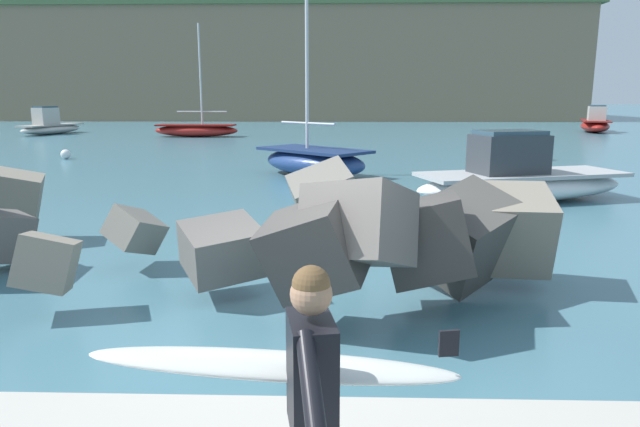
{
  "coord_description": "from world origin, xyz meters",
  "views": [
    {
      "loc": [
        0.28,
        -6.32,
        2.82
      ],
      "look_at": [
        0.08,
        0.5,
        1.4
      ],
      "focal_mm": 31.76,
      "sensor_mm": 36.0,
      "label": 1
    }
  ],
  "objects_px": {
    "boat_mid_left": "(519,179)",
    "boat_mid_centre": "(196,130)",
    "surfer_with_board": "(302,395)",
    "boat_near_left": "(314,161)",
    "mooring_buoy_middle": "(66,154)",
    "boat_near_centre": "(50,126)",
    "boat_near_right": "(595,123)",
    "mooring_buoy_inner": "(547,155)"
  },
  "relations": [
    {
      "from": "boat_mid_left",
      "to": "boat_near_right",
      "type": "bearing_deg",
      "value": 63.05
    },
    {
      "from": "boat_near_left",
      "to": "surfer_with_board",
      "type": "bearing_deg",
      "value": -87.92
    },
    {
      "from": "boat_near_left",
      "to": "boat_mid_left",
      "type": "height_order",
      "value": "boat_near_left"
    },
    {
      "from": "surfer_with_board",
      "to": "boat_near_left",
      "type": "height_order",
      "value": "boat_near_left"
    },
    {
      "from": "boat_mid_centre",
      "to": "mooring_buoy_inner",
      "type": "distance_m",
      "value": 24.21
    },
    {
      "from": "boat_near_centre",
      "to": "boat_near_right",
      "type": "xyz_separation_m",
      "value": [
        42.45,
        3.8,
        0.05
      ]
    },
    {
      "from": "boat_mid_left",
      "to": "boat_near_centre",
      "type": "bearing_deg",
      "value": 134.41
    },
    {
      "from": "boat_mid_left",
      "to": "mooring_buoy_inner",
      "type": "xyz_separation_m",
      "value": [
        4.51,
        10.3,
        -0.38
      ]
    },
    {
      "from": "boat_near_right",
      "to": "boat_mid_left",
      "type": "bearing_deg",
      "value": -116.95
    },
    {
      "from": "boat_near_right",
      "to": "boat_mid_left",
      "type": "height_order",
      "value": "boat_near_right"
    },
    {
      "from": "surfer_with_board",
      "to": "boat_mid_left",
      "type": "bearing_deg",
      "value": 67.93
    },
    {
      "from": "boat_near_right",
      "to": "mooring_buoy_middle",
      "type": "height_order",
      "value": "boat_near_right"
    },
    {
      "from": "boat_near_left",
      "to": "mooring_buoy_inner",
      "type": "distance_m",
      "value": 11.66
    },
    {
      "from": "boat_near_centre",
      "to": "mooring_buoy_middle",
      "type": "bearing_deg",
      "value": -61.48
    },
    {
      "from": "mooring_buoy_inner",
      "to": "mooring_buoy_middle",
      "type": "relative_size",
      "value": 1.0
    },
    {
      "from": "boat_mid_left",
      "to": "boat_mid_centre",
      "type": "bearing_deg",
      "value": 121.08
    },
    {
      "from": "surfer_with_board",
      "to": "mooring_buoy_inner",
      "type": "bearing_deg",
      "value": 67.2
    },
    {
      "from": "boat_near_centre",
      "to": "boat_mid_centre",
      "type": "distance_m",
      "value": 12.02
    },
    {
      "from": "boat_mid_left",
      "to": "boat_mid_centre",
      "type": "distance_m",
      "value": 28.89
    },
    {
      "from": "surfer_with_board",
      "to": "boat_mid_left",
      "type": "distance_m",
      "value": 13.72
    },
    {
      "from": "boat_near_right",
      "to": "mooring_buoy_inner",
      "type": "xyz_separation_m",
      "value": [
        -11.26,
        -20.73,
        -0.46
      ]
    },
    {
      "from": "boat_near_right",
      "to": "boat_mid_centre",
      "type": "distance_m",
      "value": 31.32
    },
    {
      "from": "boat_near_left",
      "to": "boat_mid_centre",
      "type": "xyz_separation_m",
      "value": [
        -9.13,
        19.91,
        -0.05
      ]
    },
    {
      "from": "boat_near_left",
      "to": "boat_mid_centre",
      "type": "bearing_deg",
      "value": 114.63
    },
    {
      "from": "boat_mid_centre",
      "to": "mooring_buoy_inner",
      "type": "relative_size",
      "value": 17.55
    },
    {
      "from": "boat_mid_left",
      "to": "mooring_buoy_middle",
      "type": "distance_m",
      "value": 20.09
    },
    {
      "from": "boat_near_left",
      "to": "boat_near_right",
      "type": "relative_size",
      "value": 1.1
    },
    {
      "from": "mooring_buoy_middle",
      "to": "boat_near_centre",
      "type": "bearing_deg",
      "value": 118.52
    },
    {
      "from": "boat_near_left",
      "to": "boat_mid_left",
      "type": "relative_size",
      "value": 1.04
    },
    {
      "from": "surfer_with_board",
      "to": "boat_near_right",
      "type": "bearing_deg",
      "value": 64.43
    },
    {
      "from": "boat_near_left",
      "to": "boat_near_centre",
      "type": "bearing_deg",
      "value": 133.0
    },
    {
      "from": "surfer_with_board",
      "to": "boat_near_right",
      "type": "height_order",
      "value": "boat_near_right"
    },
    {
      "from": "boat_near_left",
      "to": "boat_near_centre",
      "type": "distance_m",
      "value": 30.62
    },
    {
      "from": "surfer_with_board",
      "to": "mooring_buoy_middle",
      "type": "xyz_separation_m",
      "value": [
        -12.21,
        22.79,
        -1.06
      ]
    },
    {
      "from": "boat_near_centre",
      "to": "boat_near_right",
      "type": "distance_m",
      "value": 42.62
    },
    {
      "from": "boat_near_right",
      "to": "boat_mid_left",
      "type": "distance_m",
      "value": 34.81
    },
    {
      "from": "boat_near_centre",
      "to": "mooring_buoy_middle",
      "type": "relative_size",
      "value": 13.88
    },
    {
      "from": "boat_near_centre",
      "to": "boat_mid_left",
      "type": "relative_size",
      "value": 0.94
    },
    {
      "from": "boat_mid_centre",
      "to": "boat_near_right",
      "type": "bearing_deg",
      "value": 11.58
    },
    {
      "from": "boat_near_centre",
      "to": "boat_mid_centre",
      "type": "bearing_deg",
      "value": -11.94
    },
    {
      "from": "boat_near_centre",
      "to": "boat_mid_left",
      "type": "distance_m",
      "value": 38.12
    },
    {
      "from": "boat_near_left",
      "to": "mooring_buoy_middle",
      "type": "xyz_separation_m",
      "value": [
        -11.58,
        5.26,
        -0.33
      ]
    }
  ]
}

